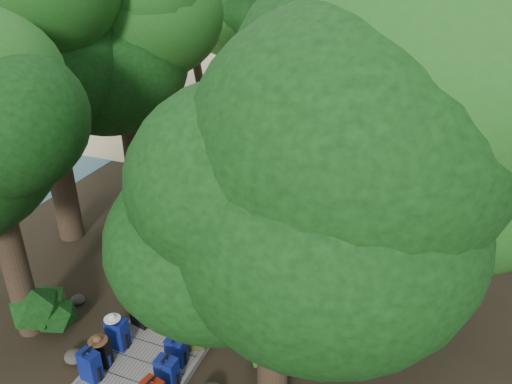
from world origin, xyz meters
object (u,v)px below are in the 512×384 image
at_px(backpack_right_d, 196,336).
at_px(duffel_right_khaki, 209,320).
at_px(backpack_left_b, 101,352).
at_px(suitcase_on_boardwalk, 140,312).
at_px(backpack_right_b, 167,371).
at_px(kayak, 242,125).
at_px(backpack_left_c, 117,332).
at_px(duffel_right_black, 218,301).
at_px(backpack_left_a, 90,364).
at_px(lone_suitcase_on_sand, 315,150).
at_px(backpack_left_d, 157,300).
at_px(sun_lounger, 385,148).
at_px(backpack_right_c, 176,350).

bearing_deg(backpack_right_d, duffel_right_khaki, 68.64).
relative_size(backpack_left_b, suitcase_on_boardwalk, 1.00).
bearing_deg(backpack_right_b, kayak, 109.17).
relative_size(backpack_left_c, duffel_right_black, 1.04).
height_order(backpack_right_d, duffel_right_black, backpack_right_d).
xyz_separation_m(backpack_left_a, backpack_right_b, (1.47, 0.40, -0.00)).
distance_m(duffel_right_black, kayak, 12.46).
relative_size(backpack_right_b, duffel_right_black, 0.99).
bearing_deg(backpack_right_b, suitcase_on_boardwalk, 140.29).
bearing_deg(suitcase_on_boardwalk, backpack_right_d, 6.15).
bearing_deg(suitcase_on_boardwalk, lone_suitcase_on_sand, 96.93).
distance_m(backpack_left_c, duffel_right_khaki, 1.94).
height_order(backpack_left_a, backpack_left_d, backpack_left_a).
relative_size(lone_suitcase_on_sand, kayak, 0.21).
bearing_deg(sun_lounger, backpack_left_b, -119.61).
bearing_deg(backpack_right_d, suitcase_on_boardwalk, 151.82).
bearing_deg(backpack_right_d, backpack_right_c, -130.23).
bearing_deg(backpack_right_b, backpack_right_c, 104.67).
relative_size(backpack_left_a, backpack_right_d, 1.27).
relative_size(backpack_left_b, duffel_right_khaki, 1.01).
distance_m(backpack_right_b, sun_lounger, 13.44).
xyz_separation_m(backpack_left_d, backpack_right_d, (1.38, -0.71, -0.00)).
relative_size(backpack_left_c, backpack_right_d, 1.33).
xyz_separation_m(duffel_right_black, kayak, (-4.38, 11.66, -0.16)).
relative_size(backpack_right_c, kayak, 0.19).
xyz_separation_m(backpack_left_a, lone_suitcase_on_sand, (1.07, 12.36, -0.11)).
bearing_deg(backpack_left_d, backpack_left_c, -76.33).
height_order(duffel_right_khaki, duffel_right_black, duffel_right_black).
xyz_separation_m(backpack_right_c, suitcase_on_boardwalk, (-1.30, 0.68, 0.00)).
xyz_separation_m(backpack_left_b, kayak, (-2.92, 14.04, -0.26)).
distance_m(backpack_right_d, sun_lounger, 12.35).
distance_m(duffel_right_khaki, sun_lounger, 11.74).
bearing_deg(backpack_left_d, suitcase_on_boardwalk, -78.64).
bearing_deg(suitcase_on_boardwalk, backpack_right_c, -15.21).
distance_m(backpack_left_d, duffel_right_khaki, 1.38).
xyz_separation_m(backpack_left_a, backpack_right_d, (1.51, 1.50, -0.08)).
bearing_deg(duffel_right_black, suitcase_on_boardwalk, -133.57).
distance_m(backpack_left_a, backpack_right_c, 1.66).
bearing_deg(backpack_left_d, kayak, 124.33).
relative_size(backpack_left_d, lone_suitcase_on_sand, 0.82).
height_order(backpack_left_d, backpack_right_c, backpack_right_c).
height_order(backpack_left_b, backpack_left_c, backpack_left_c).
xyz_separation_m(backpack_left_b, backpack_right_d, (1.54, 1.12, -0.04)).
xyz_separation_m(duffel_right_khaki, suitcase_on_boardwalk, (-1.46, -0.45, 0.11)).
distance_m(backpack_right_d, kayak, 13.66).
bearing_deg(backpack_left_a, suitcase_on_boardwalk, 96.63).
bearing_deg(backpack_left_c, lone_suitcase_on_sand, 85.51).
bearing_deg(backpack_left_c, backpack_right_b, -18.38).
distance_m(duffel_right_black, suitcase_on_boardwalk, 1.77).
distance_m(backpack_left_c, duffel_right_black, 2.34).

